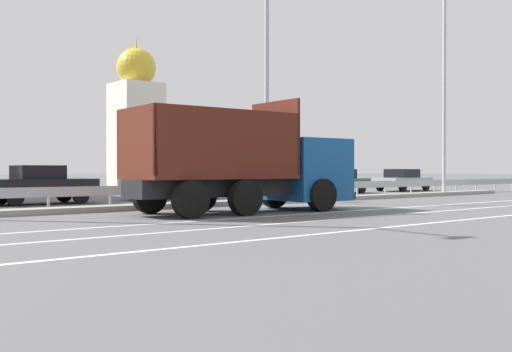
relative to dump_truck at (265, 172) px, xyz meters
name	(u,v)px	position (x,y,z in m)	size (l,w,h in m)	color
ground_plane	(315,207)	(2.91, 0.64, -1.25)	(320.00, 320.00, 0.00)	#565659
lane_strip_0	(280,216)	(-0.93, -1.75, -1.25)	(59.38, 0.16, 0.01)	silver
lane_strip_1	(328,220)	(-0.93, -3.65, -1.25)	(59.38, 0.16, 0.01)	silver
lane_strip_2	(400,226)	(-0.93, -5.94, -1.25)	(59.38, 0.16, 0.01)	silver
median_island	(268,201)	(2.91, 3.26, -1.16)	(32.66, 1.10, 0.18)	gray
median_guardrail	(254,188)	(2.91, 4.09, -0.68)	(59.38, 0.09, 0.78)	#9EA0A5
dump_truck	(265,172)	(0.00, 0.00, 0.00)	(7.60, 3.05, 3.54)	#144C8C
median_road_sign	(304,172)	(4.91, 3.26, -0.03)	(0.81, 0.16, 2.27)	white
street_lamp_2	(270,82)	(2.98, 3.18, 3.52)	(0.71, 2.72, 8.47)	#ADADB2
street_lamp_3	(447,83)	(14.86, 2.94, 4.54)	(0.71, 2.45, 10.53)	#ADADB2
parked_car_3	(40,185)	(-4.17, 8.44, -0.50)	(4.01, 2.01, 1.49)	black
parked_car_4	(167,183)	(1.58, 8.61, -0.52)	(4.08, 1.90, 1.43)	silver
parked_car_5	(254,184)	(6.46, 8.40, -0.62)	(4.25, 1.97, 1.20)	maroon
parked_car_6	(335,181)	(12.47, 8.56, -0.56)	(4.25, 1.99, 1.36)	#335B33
parked_car_7	(403,180)	(18.55, 8.42, -0.56)	(4.36, 2.05, 1.38)	#A3A3A8
church_tower	(136,119)	(11.45, 29.78, 4.29)	(3.60, 3.60, 12.25)	silver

